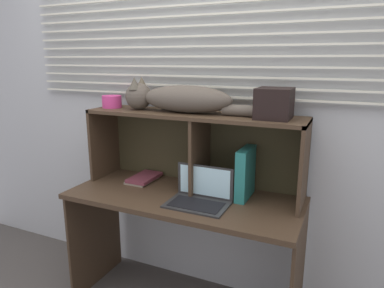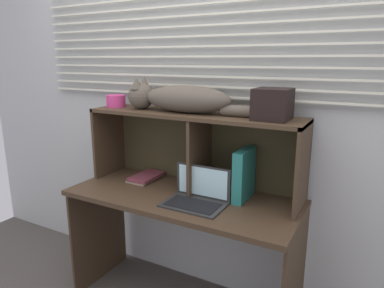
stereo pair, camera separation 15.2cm
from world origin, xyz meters
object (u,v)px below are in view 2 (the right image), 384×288
object	(u,v)px
small_basket	(116,101)
binder_upright	(244,174)
cat	(179,98)
book_stack	(146,177)
laptop	(197,196)
storage_box	(273,104)

from	to	relation	value
small_basket	binder_upright	bearing A→B (deg)	0.00
cat	book_stack	bearing A→B (deg)	178.84
laptop	book_stack	size ratio (longest dim) A/B	1.37
laptop	small_basket	bearing A→B (deg)	165.37
book_stack	storage_box	size ratio (longest dim) A/B	1.27
cat	small_basket	world-z (taller)	cat
book_stack	laptop	bearing A→B (deg)	-21.45
cat	storage_box	world-z (taller)	cat
cat	storage_box	bearing A→B (deg)	-0.00
book_stack	storage_box	xyz separation A→B (m)	(0.85, -0.01, 0.55)
laptop	binder_upright	size ratio (longest dim) A/B	1.15
binder_upright	storage_box	distance (m)	0.44
cat	laptop	size ratio (longest dim) A/B	2.92
cat	laptop	bearing A→B (deg)	-40.12
binder_upright	storage_box	bearing A→B (deg)	0.00
storage_box	small_basket	bearing A→B (deg)	180.00
laptop	storage_box	bearing A→B (deg)	27.99
book_stack	storage_box	bearing A→B (deg)	-0.37
cat	storage_box	distance (m)	0.58
laptop	book_stack	distance (m)	0.53
laptop	book_stack	world-z (taller)	laptop
binder_upright	small_basket	world-z (taller)	small_basket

